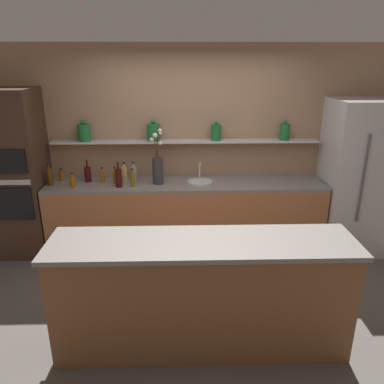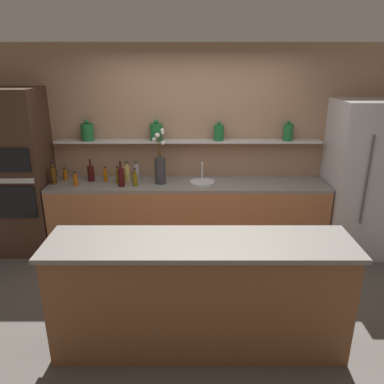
{
  "view_description": "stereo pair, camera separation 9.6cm",
  "coord_description": "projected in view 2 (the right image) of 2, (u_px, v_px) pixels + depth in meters",
  "views": [
    {
      "loc": [
        -0.16,
        -3.28,
        2.42
      ],
      "look_at": [
        -0.06,
        0.33,
        1.12
      ],
      "focal_mm": 35.0,
      "sensor_mm": 36.0,
      "label": 1
    },
    {
      "loc": [
        -0.06,
        -3.28,
        2.42
      ],
      "look_at": [
        -0.06,
        0.33,
        1.12
      ],
      "focal_mm": 35.0,
      "sensor_mm": 36.0,
      "label": 2
    }
  ],
  "objects": [
    {
      "name": "oven_tower",
      "position": [
        19.0,
        173.0,
        4.71
      ],
      "size": [
        0.71,
        0.64,
        2.09
      ],
      "color": "#3D281E",
      "rests_on": "ground_plane"
    },
    {
      "name": "island_counter",
      "position": [
        199.0,
        294.0,
        3.19
      ],
      "size": [
        2.52,
        0.61,
        1.02
      ],
      "color": "brown",
      "rests_on": "ground_plane"
    },
    {
      "name": "bottle_spirit_8",
      "position": [
        127.0,
        174.0,
        4.76
      ],
      "size": [
        0.08,
        0.08,
        0.26
      ],
      "color": "tan",
      "rests_on": "back_counter_unit"
    },
    {
      "name": "back_wall_unit",
      "position": [
        196.0,
        147.0,
        4.97
      ],
      "size": [
        5.2,
        0.28,
        2.6
      ],
      "color": "#937056",
      "rests_on": "ground_plane"
    },
    {
      "name": "bottle_wine_6",
      "position": [
        121.0,
        177.0,
        4.59
      ],
      "size": [
        0.08,
        0.08,
        0.32
      ],
      "color": "#380C0C",
      "rests_on": "back_counter_unit"
    },
    {
      "name": "sink_fixture",
      "position": [
        202.0,
        181.0,
        4.76
      ],
      "size": [
        0.32,
        0.32,
        0.25
      ],
      "color": "#B7B7BC",
      "rests_on": "back_counter_unit"
    },
    {
      "name": "bottle_sauce_5",
      "position": [
        75.0,
        180.0,
        4.63
      ],
      "size": [
        0.05,
        0.05,
        0.18
      ],
      "color": "#9E4C0A",
      "rests_on": "back_counter_unit"
    },
    {
      "name": "flower_vase",
      "position": [
        160.0,
        167.0,
        4.67
      ],
      "size": [
        0.16,
        0.17,
        0.69
      ],
      "color": "#2D2D33",
      "rests_on": "back_counter_unit"
    },
    {
      "name": "bottle_sauce_7",
      "position": [
        105.0,
        175.0,
        4.78
      ],
      "size": [
        0.05,
        0.05,
        0.2
      ],
      "color": "#9E4C0A",
      "rests_on": "back_counter_unit"
    },
    {
      "name": "bottle_wine_1",
      "position": [
        91.0,
        173.0,
        4.8
      ],
      "size": [
        0.08,
        0.08,
        0.28
      ],
      "color": "#380C0C",
      "rests_on": "back_counter_unit"
    },
    {
      "name": "back_counter_unit",
      "position": [
        188.0,
        216.0,
        4.92
      ],
      "size": [
        3.51,
        0.62,
        0.92
      ],
      "color": "#99603D",
      "rests_on": "ground_plane"
    },
    {
      "name": "bottle_oil_3",
      "position": [
        135.0,
        179.0,
        4.61
      ],
      "size": [
        0.06,
        0.06,
        0.23
      ],
      "color": "brown",
      "rests_on": "back_counter_unit"
    },
    {
      "name": "bottle_spirit_2",
      "position": [
        136.0,
        173.0,
        4.8
      ],
      "size": [
        0.07,
        0.07,
        0.25
      ],
      "color": "gray",
      "rests_on": "back_counter_unit"
    },
    {
      "name": "ground_plane",
      "position": [
        198.0,
        303.0,
        3.9
      ],
      "size": [
        12.0,
        12.0,
        0.0
      ],
      "primitive_type": "plane",
      "color": "#4C4742"
    },
    {
      "name": "bottle_sauce_0",
      "position": [
        65.0,
        175.0,
        4.86
      ],
      "size": [
        0.05,
        0.05,
        0.16
      ],
      "color": "#9E4C0A",
      "rests_on": "back_counter_unit"
    },
    {
      "name": "bottle_spirit_4",
      "position": [
        53.0,
        175.0,
        4.67
      ],
      "size": [
        0.07,
        0.07,
        0.28
      ],
      "color": "#4C2D0C",
      "rests_on": "back_counter_unit"
    },
    {
      "name": "bottle_oil_9",
      "position": [
        117.0,
        176.0,
        4.72
      ],
      "size": [
        0.06,
        0.06,
        0.22
      ],
      "color": "brown",
      "rests_on": "back_counter_unit"
    },
    {
      "name": "refrigerator",
      "position": [
        366.0,
        179.0,
        4.71
      ],
      "size": [
        0.94,
        0.73,
        1.96
      ],
      "color": "#B7B7BC",
      "rests_on": "ground_plane"
    }
  ]
}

